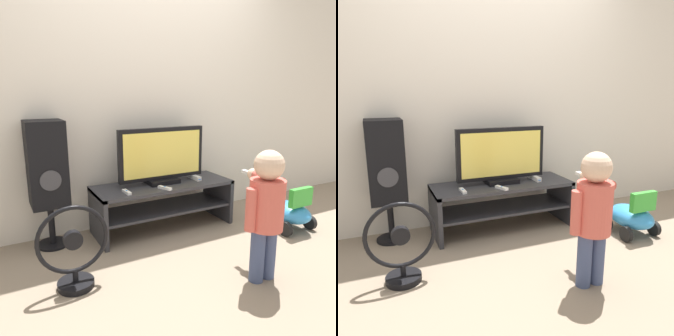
{
  "view_description": "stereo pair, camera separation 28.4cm",
  "coord_description": "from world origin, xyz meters",
  "views": [
    {
      "loc": [
        -1.32,
        -2.3,
        1.23
      ],
      "look_at": [
        0.0,
        0.14,
        0.59
      ],
      "focal_mm": 35.0,
      "sensor_mm": 36.0,
      "label": 1
    },
    {
      "loc": [
        -1.06,
        -2.43,
        1.23
      ],
      "look_at": [
        0.0,
        0.14,
        0.59
      ],
      "focal_mm": 35.0,
      "sensor_mm": 36.0,
      "label": 2
    }
  ],
  "objects": [
    {
      "name": "speaker_tower",
      "position": [
        -0.97,
        0.34,
        0.67
      ],
      "size": [
        0.28,
        0.31,
        1.03
      ],
      "color": "black",
      "rests_on": "ground_plane"
    },
    {
      "name": "child",
      "position": [
        0.19,
        -0.84,
        0.52
      ],
      "size": [
        0.34,
        0.5,
        0.89
      ],
      "color": "#3F4C72",
      "rests_on": "ground_plane"
    },
    {
      "name": "tv_stand",
      "position": [
        0.0,
        0.23,
        0.29
      ],
      "size": [
        1.26,
        0.46,
        0.43
      ],
      "color": "#2D2D33",
      "rests_on": "ground_plane"
    },
    {
      "name": "remote_secondary",
      "position": [
        -0.07,
        0.06,
        0.44
      ],
      "size": [
        0.08,
        0.13,
        0.03
      ],
      "color": "white",
      "rests_on": "tv_stand"
    },
    {
      "name": "remote_primary",
      "position": [
        -0.4,
        0.11,
        0.44
      ],
      "size": [
        0.04,
        0.13,
        0.03
      ],
      "color": "white",
      "rests_on": "tv_stand"
    },
    {
      "name": "ride_on_toy",
      "position": [
        1.01,
        -0.33,
        0.16
      ],
      "size": [
        0.35,
        0.45,
        0.42
      ],
      "color": "#338CD1",
      "rests_on": "ground_plane"
    },
    {
      "name": "floor_fan",
      "position": [
        -0.94,
        -0.35,
        0.25
      ],
      "size": [
        0.46,
        0.24,
        0.56
      ],
      "color": "black",
      "rests_on": "ground_plane"
    },
    {
      "name": "wall_back",
      "position": [
        0.0,
        0.54,
        1.3
      ],
      "size": [
        10.0,
        0.06,
        2.6
      ],
      "color": "silver",
      "rests_on": "ground_plane"
    },
    {
      "name": "television",
      "position": [
        0.0,
        0.25,
        0.67
      ],
      "size": [
        0.82,
        0.2,
        0.5
      ],
      "color": "black",
      "rests_on": "tv_stand"
    },
    {
      "name": "ground_plane",
      "position": [
        0.0,
        0.0,
        0.0
      ],
      "size": [
        16.0,
        16.0,
        0.0
      ],
      "primitive_type": "plane",
      "color": "gray"
    },
    {
      "name": "game_console",
      "position": [
        0.33,
        0.23,
        0.45
      ],
      "size": [
        0.04,
        0.2,
        0.04
      ],
      "color": "white",
      "rests_on": "tv_stand"
    }
  ]
}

